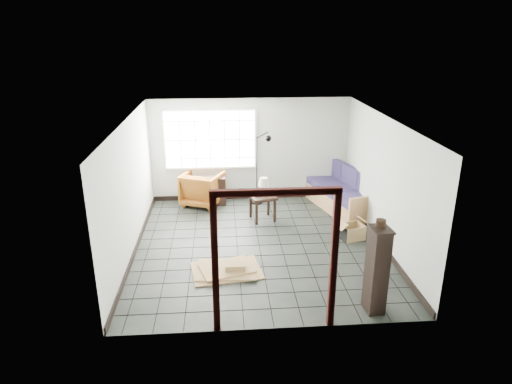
{
  "coord_description": "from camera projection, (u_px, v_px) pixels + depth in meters",
  "views": [
    {
      "loc": [
        -0.71,
        -8.41,
        4.25
      ],
      "look_at": [
        -0.04,
        0.3,
        1.06
      ],
      "focal_mm": 32.0,
      "sensor_mm": 36.0,
      "label": 1
    }
  ],
  "objects": [
    {
      "name": "side_table",
      "position": [
        263.0,
        200.0,
        10.47
      ],
      "size": [
        0.67,
        0.67,
        0.6
      ],
      "rotation": [
        0.0,
        0.0,
        0.25
      ],
      "color": "black",
      "rests_on": "ground"
    },
    {
      "name": "ground",
      "position": [
        259.0,
        245.0,
        9.38
      ],
      "size": [
        5.5,
        5.5,
        0.0
      ],
      "primitive_type": "plane",
      "color": "black",
      "rests_on": "ground"
    },
    {
      "name": "pot",
      "position": [
        381.0,
        223.0,
        6.8
      ],
      "size": [
        0.17,
        0.17,
        0.11
      ],
      "rotation": [
        0.0,
        0.0,
        -0.14
      ],
      "color": "black",
      "rests_on": "tall_shelf"
    },
    {
      "name": "armchair",
      "position": [
        203.0,
        187.0,
        11.38
      ],
      "size": [
        1.16,
        1.13,
        0.93
      ],
      "primitive_type": "imported",
      "rotation": [
        0.0,
        0.0,
        2.73
      ],
      "color": "brown",
      "rests_on": "ground"
    },
    {
      "name": "cardboard_pile",
      "position": [
        228.0,
        269.0,
        8.37
      ],
      "size": [
        1.36,
        1.06,
        0.18
      ],
      "rotation": [
        0.0,
        0.0,
        0.1
      ],
      "color": "#9E6E4C",
      "rests_on": "ground"
    },
    {
      "name": "futon_sofa",
      "position": [
        342.0,
        193.0,
        11.22
      ],
      "size": [
        1.48,
        2.45,
        1.02
      ],
      "rotation": [
        0.0,
        0.0,
        0.29
      ],
      "color": "#A17149",
      "rests_on": "ground"
    },
    {
      "name": "doorway_trim",
      "position": [
        275.0,
        244.0,
        6.38
      ],
      "size": [
        1.8,
        0.08,
        2.2
      ],
      "color": "#380E0C",
      "rests_on": "ground"
    },
    {
      "name": "room_shell",
      "position": [
        259.0,
        167.0,
        8.83
      ],
      "size": [
        5.02,
        5.52,
        2.61
      ],
      "color": "beige",
      "rests_on": "ground"
    },
    {
      "name": "open_box",
      "position": [
        352.0,
        232.0,
        9.64
      ],
      "size": [
        0.82,
        0.55,
        0.42
      ],
      "rotation": [
        0.0,
        0.0,
        0.28
      ],
      "color": "#9E6E4C",
      "rests_on": "ground"
    },
    {
      "name": "projector",
      "position": [
        259.0,
        193.0,
        10.41
      ],
      "size": [
        0.29,
        0.24,
        0.09
      ],
      "rotation": [
        0.0,
        0.0,
        0.17
      ],
      "color": "silver",
      "rests_on": "side_table"
    },
    {
      "name": "tall_shelf",
      "position": [
        377.0,
        270.0,
        7.0
      ],
      "size": [
        0.33,
        0.41,
        1.42
      ],
      "rotation": [
        0.0,
        0.0,
        0.08
      ],
      "color": "black",
      "rests_on": "ground"
    },
    {
      "name": "table_lamp",
      "position": [
        264.0,
        183.0,
        10.41
      ],
      "size": [
        0.33,
        0.33,
        0.39
      ],
      "rotation": [
        0.0,
        0.0,
        0.37
      ],
      "color": "black",
      "rests_on": "side_table"
    },
    {
      "name": "floor_lamp",
      "position": [
        262.0,
        166.0,
        11.27
      ],
      "size": [
        0.5,
        0.32,
        1.85
      ],
      "rotation": [
        0.0,
        0.0,
        0.07
      ],
      "color": "black",
      "rests_on": "ground"
    },
    {
      "name": "window_panel",
      "position": [
        210.0,
        140.0,
        11.29
      ],
      "size": [
        2.32,
        0.08,
        1.52
      ],
      "color": "silver",
      "rests_on": "ground"
    },
    {
      "name": "console_shelf",
      "position": [
        207.0,
        191.0,
        11.43
      ],
      "size": [
        0.93,
        0.39,
        0.71
      ],
      "rotation": [
        0.0,
        0.0,
        0.03
      ],
      "color": "black",
      "rests_on": "ground"
    }
  ]
}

